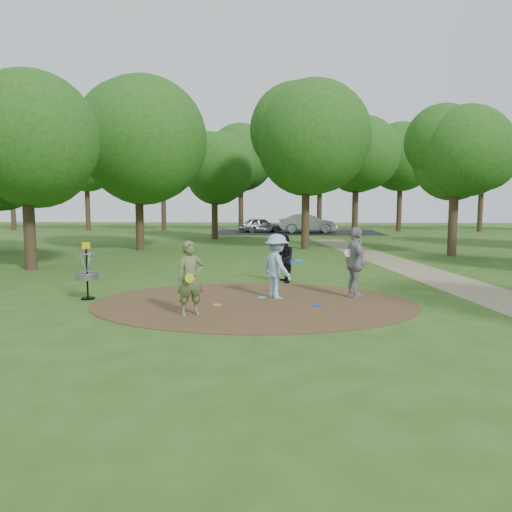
{
  "coord_description": "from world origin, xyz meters",
  "views": [
    {
      "loc": [
        0.74,
        -12.69,
        2.63
      ],
      "look_at": [
        0.0,
        1.2,
        1.1
      ],
      "focal_mm": 35.0,
      "sensor_mm": 36.0,
      "label": 1
    }
  ],
  "objects": [
    {
      "name": "player_observer_with_disc",
      "position": [
        -1.37,
        -1.48,
        0.87
      ],
      "size": [
        0.75,
        0.65,
        1.74
      ],
      "color": "#5F6B3E",
      "rests_on": "ground"
    },
    {
      "name": "car_left",
      "position": [
        -1.12,
        29.7,
        0.63
      ],
      "size": [
        3.96,
        2.66,
        1.25
      ],
      "primitive_type": "imported",
      "rotation": [
        0.0,
        0.0,
        1.92
      ],
      "color": "#95989C",
      "rests_on": "ground"
    },
    {
      "name": "disc_ground_orange",
      "position": [
        -0.9,
        -0.38,
        0.03
      ],
      "size": [
        0.22,
        0.22,
        0.02
      ],
      "primitive_type": "cylinder",
      "color": "orange",
      "rests_on": "dirt_clearing"
    },
    {
      "name": "disc_ground_blue",
      "position": [
        1.62,
        -0.36,
        0.03
      ],
      "size": [
        0.22,
        0.22,
        0.02
      ],
      "primitive_type": "cylinder",
      "color": "#0C37DB",
      "rests_on": "dirt_clearing"
    },
    {
      "name": "tree_ring",
      "position": [
        0.8,
        8.87,
        5.22
      ],
      "size": [
        37.67,
        45.42,
        8.99
      ],
      "color": "#332316",
      "rests_on": "ground"
    },
    {
      "name": "car_right",
      "position": [
        2.85,
        29.5,
        0.79
      ],
      "size": [
        4.93,
        2.1,
        1.58
      ],
      "primitive_type": "imported",
      "rotation": [
        0.0,
        0.0,
        1.66
      ],
      "color": "#B5B7BD",
      "rests_on": "ground"
    },
    {
      "name": "ground",
      "position": [
        0.0,
        0.0,
        0.0
      ],
      "size": [
        100.0,
        100.0,
        0.0
      ],
      "primitive_type": "plane",
      "color": "#2D5119",
      "rests_on": "ground"
    },
    {
      "name": "player_throwing_with_disc",
      "position": [
        0.59,
        0.68,
        0.88
      ],
      "size": [
        1.33,
        1.3,
        1.76
      ],
      "color": "#97BAE1",
      "rests_on": "ground"
    },
    {
      "name": "dirt_clearing",
      "position": [
        0.0,
        0.0,
        0.01
      ],
      "size": [
        8.4,
        8.4,
        0.02
      ],
      "primitive_type": "cylinder",
      "color": "#47301C",
      "rests_on": "ground"
    },
    {
      "name": "parking_lot",
      "position": [
        2.0,
        30.0,
        0.0
      ],
      "size": [
        14.0,
        8.0,
        0.01
      ],
      "primitive_type": "cube",
      "color": "black",
      "rests_on": "ground"
    },
    {
      "name": "player_walking_with_disc",
      "position": [
        0.8,
        3.34,
        0.78
      ],
      "size": [
        0.75,
        0.88,
        1.56
      ],
      "color": "black",
      "rests_on": "ground"
    },
    {
      "name": "footpath",
      "position": [
        6.5,
        2.0,
        0.01
      ],
      "size": [
        7.55,
        39.89,
        0.01
      ],
      "primitive_type": "cube",
      "rotation": [
        0.0,
        0.0,
        0.14
      ],
      "color": "#8C7A5B",
      "rests_on": "ground"
    },
    {
      "name": "disc_golf_basket",
      "position": [
        -4.5,
        0.3,
        0.87
      ],
      "size": [
        0.63,
        0.63,
        1.54
      ],
      "color": "black",
      "rests_on": "ground"
    },
    {
      "name": "disc_ground_cyan",
      "position": [
        0.18,
        0.65,
        0.03
      ],
      "size": [
        0.22,
        0.22,
        0.02
      ],
      "primitive_type": "cylinder",
      "color": "#1CB3E3",
      "rests_on": "dirt_clearing"
    },
    {
      "name": "player_waiting_with_disc",
      "position": [
        2.72,
        0.84,
        0.97
      ],
      "size": [
        0.76,
        1.22,
        1.94
      ],
      "color": "gray",
      "rests_on": "ground"
    },
    {
      "name": "disc_ground_red",
      "position": [
        -1.55,
        1.63,
        0.03
      ],
      "size": [
        0.22,
        0.22,
        0.02
      ],
      "primitive_type": "cylinder",
      "color": "red",
      "rests_on": "dirt_clearing"
    }
  ]
}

